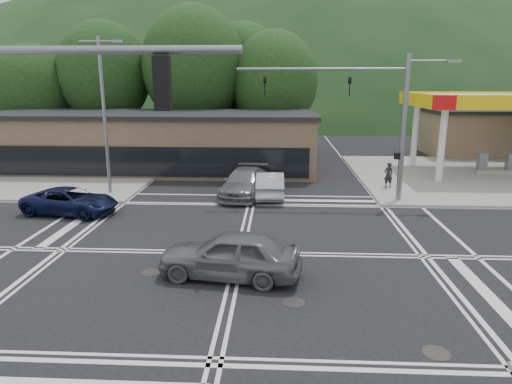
{
  "coord_description": "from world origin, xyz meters",
  "views": [
    {
      "loc": [
        1.49,
        -16.84,
        6.68
      ],
      "look_at": [
        0.41,
        4.43,
        1.4
      ],
      "focal_mm": 32.0,
      "sensor_mm": 36.0,
      "label": 1
    }
  ],
  "objects_px": {
    "car_queue_b": "(272,164)",
    "car_northbound": "(245,183)",
    "car_blue_west": "(70,201)",
    "pedestrian": "(388,175)",
    "car_queue_a": "(270,184)",
    "car_grey_center": "(230,254)"
  },
  "relations": [
    {
      "from": "car_grey_center",
      "to": "car_blue_west",
      "type": "bearing_deg",
      "value": -120.5
    },
    {
      "from": "pedestrian",
      "to": "car_northbound",
      "type": "bearing_deg",
      "value": 0.94
    },
    {
      "from": "car_queue_b",
      "to": "pedestrian",
      "type": "distance_m",
      "value": 8.5
    },
    {
      "from": "car_queue_b",
      "to": "car_queue_a",
      "type": "bearing_deg",
      "value": 93.42
    },
    {
      "from": "car_queue_a",
      "to": "car_queue_b",
      "type": "distance_m",
      "value": 6.53
    },
    {
      "from": "car_queue_b",
      "to": "car_northbound",
      "type": "distance_m",
      "value": 6.56
    },
    {
      "from": "car_queue_b",
      "to": "car_northbound",
      "type": "height_order",
      "value": "car_northbound"
    },
    {
      "from": "pedestrian",
      "to": "car_grey_center",
      "type": "bearing_deg",
      "value": 45.98
    },
    {
      "from": "car_northbound",
      "to": "pedestrian",
      "type": "relative_size",
      "value": 3.46
    },
    {
      "from": "car_queue_a",
      "to": "pedestrian",
      "type": "xyz_separation_m",
      "value": [
        7.28,
        2.13,
        0.19
      ]
    },
    {
      "from": "car_queue_a",
      "to": "car_northbound",
      "type": "xyz_separation_m",
      "value": [
        -1.5,
        0.15,
        0.04
      ]
    },
    {
      "from": "car_blue_west",
      "to": "car_queue_a",
      "type": "xyz_separation_m",
      "value": [
        10.06,
        4.0,
        0.08
      ]
    },
    {
      "from": "car_queue_b",
      "to": "car_blue_west",
      "type": "bearing_deg",
      "value": 49.73
    },
    {
      "from": "car_queue_a",
      "to": "car_grey_center",
      "type": "bearing_deg",
      "value": 83.0
    },
    {
      "from": "car_grey_center",
      "to": "pedestrian",
      "type": "xyz_separation_m",
      "value": [
        8.42,
        13.36,
        0.1
      ]
    },
    {
      "from": "car_northbound",
      "to": "pedestrian",
      "type": "distance_m",
      "value": 9.0
    },
    {
      "from": "car_blue_west",
      "to": "car_queue_b",
      "type": "distance_m",
      "value": 14.56
    },
    {
      "from": "car_grey_center",
      "to": "car_northbound",
      "type": "bearing_deg",
      "value": -169.68
    },
    {
      "from": "car_queue_a",
      "to": "pedestrian",
      "type": "height_order",
      "value": "pedestrian"
    },
    {
      "from": "car_blue_west",
      "to": "pedestrian",
      "type": "relative_size",
      "value": 3.06
    },
    {
      "from": "car_blue_west",
      "to": "pedestrian",
      "type": "distance_m",
      "value": 18.39
    },
    {
      "from": "car_grey_center",
      "to": "pedestrian",
      "type": "height_order",
      "value": "pedestrian"
    }
  ]
}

